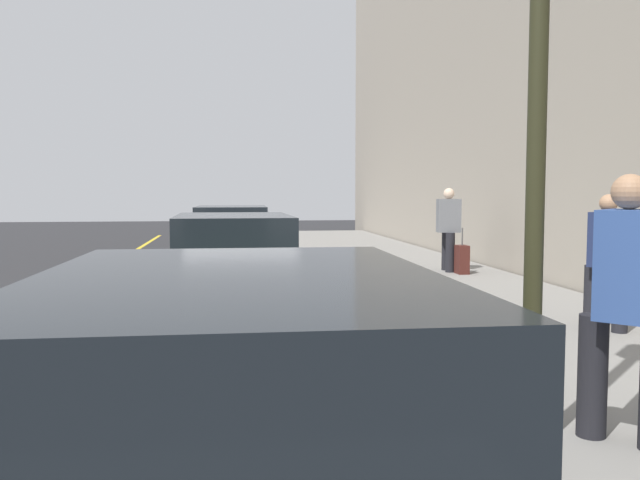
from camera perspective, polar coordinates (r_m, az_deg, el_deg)
ground_plane at (r=14.60m, az=-6.86°, el=-3.08°), size 56.00×56.00×0.00m
sidewalk at (r=15.01m, az=5.84°, el=-2.58°), size 28.00×4.60×0.15m
lane_stripe_centre at (r=14.90m, az=-19.28°, el=-3.12°), size 28.00×0.14×0.01m
snow_bank_curb at (r=14.15m, az=-3.99°, el=-2.84°), size 4.43×0.56×0.22m
parked_car_charcoal at (r=3.03m, az=-6.99°, el=-16.74°), size 4.50×1.94×1.51m
parked_car_green at (r=9.69m, az=-7.55°, el=-2.24°), size 4.80×1.95×1.51m
parked_car_black at (r=15.57m, az=-7.68°, el=0.17°), size 4.55×1.97×1.51m
pedestrian_grey_coat at (r=14.23m, az=11.12°, el=1.12°), size 0.58×0.51×1.77m
pedestrian_navy_coat at (r=8.70m, az=23.69°, el=-1.45°), size 0.50×0.53×1.66m
pedestrian_blue_coat at (r=4.82m, az=25.08°, el=-4.85°), size 0.56×0.57×1.81m
rolling_suitcase at (r=13.86m, az=12.25°, el=-1.66°), size 0.34×0.22×0.95m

